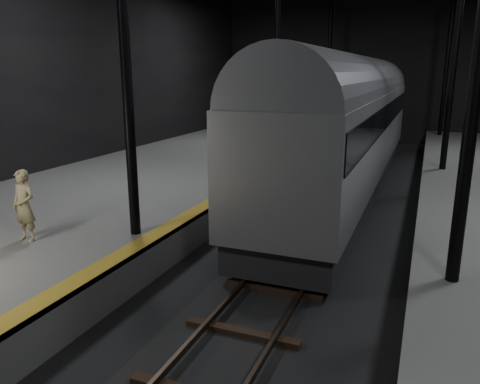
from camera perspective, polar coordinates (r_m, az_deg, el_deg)
The scene contains 6 objects.
ground at distance 14.98m, azimuth 8.81°, elevation -5.63°, with size 44.00×44.00×0.00m, color black.
platform_left at distance 17.94m, azimuth -15.12°, elevation -0.90°, with size 9.00×43.80×1.00m, color #585856.
tactile_strip at distance 15.67m, azimuth -2.68°, elevation -0.70°, with size 0.50×43.80×0.01m, color brown.
track at distance 14.96m, azimuth 8.82°, elevation -5.38°, with size 2.40×43.00×0.24m.
train at distance 20.30m, azimuth 13.27°, elevation 8.57°, with size 3.15×21.06×5.63m.
woman at distance 12.67m, azimuth -24.83°, elevation -1.55°, with size 0.66×0.43×1.81m, color tan.
Camera 1 is at (3.06, -13.74, 5.12)m, focal length 35.00 mm.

